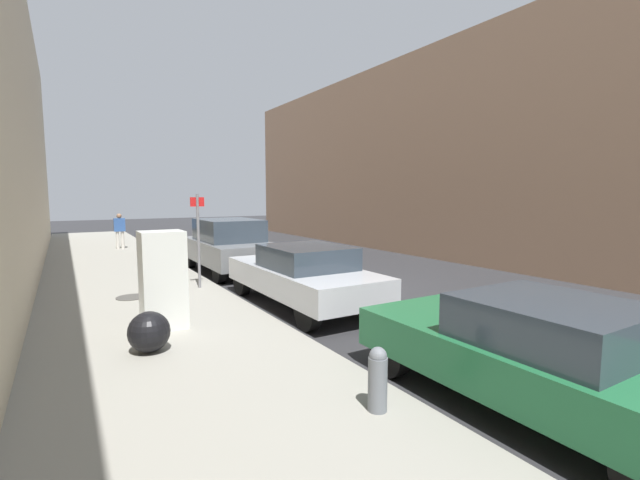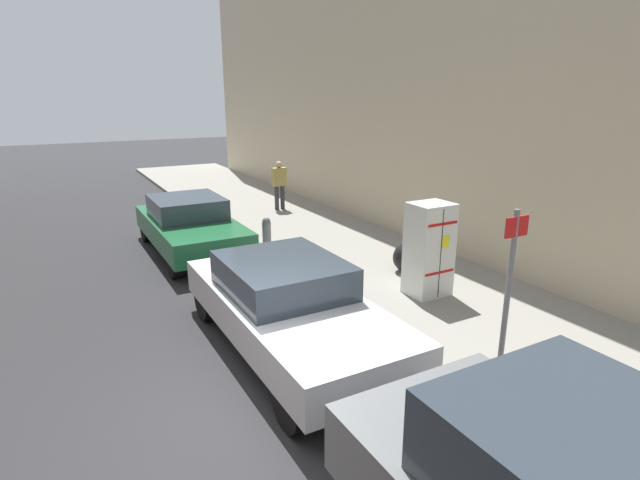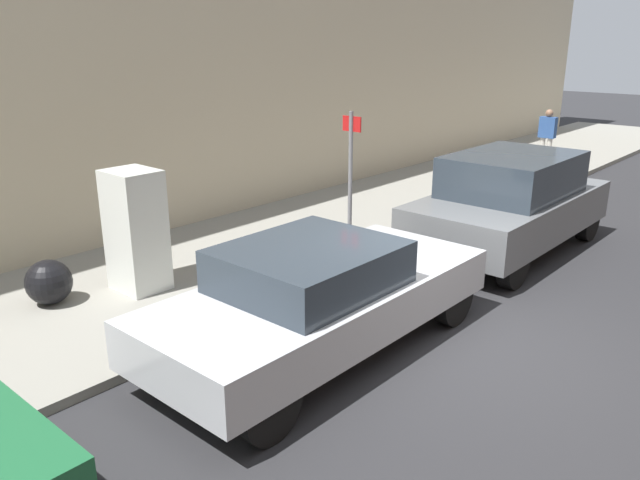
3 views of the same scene
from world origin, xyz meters
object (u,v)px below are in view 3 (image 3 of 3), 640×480
at_px(trash_bag, 49,282).
at_px(pedestrian_standing_near, 547,133).
at_px(parked_suv_gray, 510,202).
at_px(street_sign_post, 350,178).
at_px(discarded_refrigerator, 136,231).
at_px(parked_sedan_silver, 320,295).

xyz_separation_m(trash_bag, pedestrian_standing_near, (1.12, 14.40, 0.60)).
height_order(trash_bag, parked_suv_gray, parked_suv_gray).
bearing_deg(pedestrian_standing_near, parked_suv_gray, -151.56).
xyz_separation_m(trash_bag, parked_suv_gray, (3.61, 6.72, 0.47)).
xyz_separation_m(street_sign_post, parked_suv_gray, (1.66, 2.47, -0.59)).
height_order(street_sign_post, trash_bag, street_sign_post).
distance_m(discarded_refrigerator, parked_suv_gray, 6.40).
xyz_separation_m(pedestrian_standing_near, parked_sedan_silver, (2.49, -12.78, -0.30)).
bearing_deg(street_sign_post, pedestrian_standing_near, 94.66).
xyz_separation_m(parked_sedan_silver, parked_suv_gray, (-0.00, 5.11, 0.17)).
bearing_deg(parked_sedan_silver, discarded_refrigerator, -171.80).
height_order(street_sign_post, parked_suv_gray, street_sign_post).
height_order(trash_bag, parked_sedan_silver, parked_sedan_silver).
xyz_separation_m(discarded_refrigerator, street_sign_post, (1.50, 3.10, 0.49)).
relative_size(pedestrian_standing_near, parked_sedan_silver, 0.34).
distance_m(street_sign_post, pedestrian_standing_near, 10.18).
relative_size(discarded_refrigerator, parked_suv_gray, 0.40).
distance_m(discarded_refrigerator, trash_bag, 1.37).
bearing_deg(trash_bag, street_sign_post, 65.38).
distance_m(trash_bag, parked_sedan_silver, 3.97).
relative_size(street_sign_post, parked_sedan_silver, 0.53).
distance_m(discarded_refrigerator, pedestrian_standing_near, 13.25).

